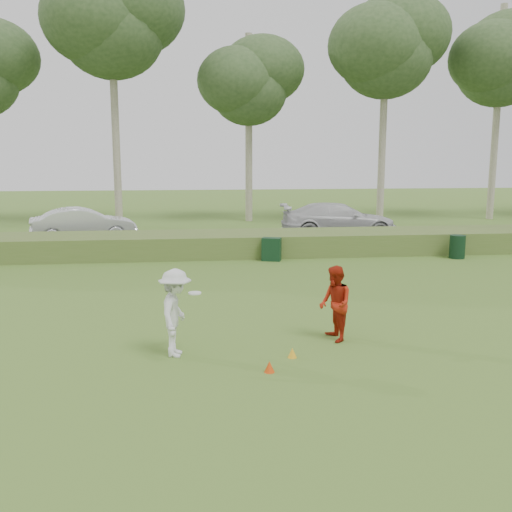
{
  "coord_description": "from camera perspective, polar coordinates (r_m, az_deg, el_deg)",
  "views": [
    {
      "loc": [
        -1.89,
        -11.8,
        4.08
      ],
      "look_at": [
        0.0,
        4.0,
        1.3
      ],
      "focal_mm": 40.0,
      "sensor_mm": 36.0,
      "label": 1
    }
  ],
  "objects": [
    {
      "name": "tree_4",
      "position": [
        36.79,
        -0.73,
        16.95
      ],
      "size": [
        6.24,
        6.24,
        11.5
      ],
      "color": "gray",
      "rests_on": "ground"
    },
    {
      "name": "ground",
      "position": [
        12.63,
        2.18,
        -8.95
      ],
      "size": [
        120.0,
        120.0,
        0.0
      ],
      "primitive_type": "plane",
      "color": "#406822",
      "rests_on": "ground"
    },
    {
      "name": "car_right",
      "position": [
        29.37,
        8.26,
        3.61
      ],
      "size": [
        6.0,
        2.75,
        1.7
      ],
      "primitive_type": "imported",
      "rotation": [
        0.0,
        0.0,
        1.51
      ],
      "color": "silver",
      "rests_on": "park_road"
    },
    {
      "name": "car_mid",
      "position": [
        28.6,
        -16.84,
        3.03
      ],
      "size": [
        5.17,
        2.83,
        1.61
      ],
      "primitive_type": "imported",
      "rotation": [
        0.0,
        0.0,
        1.81
      ],
      "color": "white",
      "rests_on": "park_road"
    },
    {
      "name": "player_white",
      "position": [
        11.88,
        -8.05,
        -5.64
      ],
      "size": [
        0.97,
        1.28,
        1.83
      ],
      "rotation": [
        0.0,
        0.0,
        1.4
      ],
      "color": "silver",
      "rests_on": "ground"
    },
    {
      "name": "cone_orange",
      "position": [
        11.12,
        1.35,
        -11.0
      ],
      "size": [
        0.2,
        0.2,
        0.22
      ],
      "primitive_type": "cone",
      "color": "#DE410B",
      "rests_on": "ground"
    },
    {
      "name": "trash_bin",
      "position": [
        24.54,
        19.49,
        0.88
      ],
      "size": [
        0.73,
        0.73,
        0.94
      ],
      "primitive_type": "cylinder",
      "rotation": [
        0.0,
        0.0,
        0.17
      ],
      "color": "black",
      "rests_on": "ground"
    },
    {
      "name": "utility_cabinet",
      "position": [
        22.6,
        1.56,
        0.68
      ],
      "size": [
        0.84,
        0.66,
        0.92
      ],
      "primitive_type": "cube",
      "rotation": [
        0.0,
        0.0,
        -0.31
      ],
      "color": "black",
      "rests_on": "ground"
    },
    {
      "name": "player_red",
      "position": [
        12.85,
        7.92,
        -4.75
      ],
      "size": [
        0.73,
        0.89,
        1.7
      ],
      "primitive_type": "imported",
      "rotation": [
        0.0,
        0.0,
        -1.46
      ],
      "color": "#A9200E",
      "rests_on": "ground"
    },
    {
      "name": "tree_3",
      "position": [
        35.84,
        -14.29,
        21.72
      ],
      "size": [
        7.8,
        7.8,
        15.5
      ],
      "color": "gray",
      "rests_on": "ground"
    },
    {
      "name": "tree_6",
      "position": [
        41.22,
        23.25,
        17.53
      ],
      "size": [
        7.02,
        7.02,
        13.5
      ],
      "color": "gray",
      "rests_on": "ground"
    },
    {
      "name": "park_road",
      "position": [
        29.15,
        -3.04,
        1.91
      ],
      "size": [
        80.0,
        6.0,
        0.06
      ],
      "primitive_type": "cube",
      "color": "#2D2D2D",
      "rests_on": "ground"
    },
    {
      "name": "reed_strip",
      "position": [
        24.15,
        -2.26,
        1.25
      ],
      "size": [
        80.0,
        3.0,
        0.9
      ],
      "primitive_type": "cube",
      "color": "#496528",
      "rests_on": "ground"
    },
    {
      "name": "cone_yellow",
      "position": [
        11.9,
        3.65,
        -9.63
      ],
      "size": [
        0.19,
        0.19,
        0.21
      ],
      "primitive_type": "cone",
      "color": "#F0A719",
      "rests_on": "ground"
    },
    {
      "name": "tree_5",
      "position": [
        36.86,
        12.87,
        19.65
      ],
      "size": [
        7.28,
        7.28,
        14.0
      ],
      "color": "gray",
      "rests_on": "ground"
    }
  ]
}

